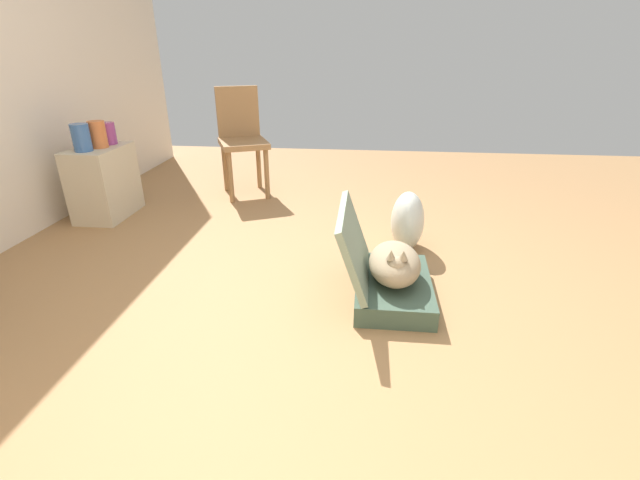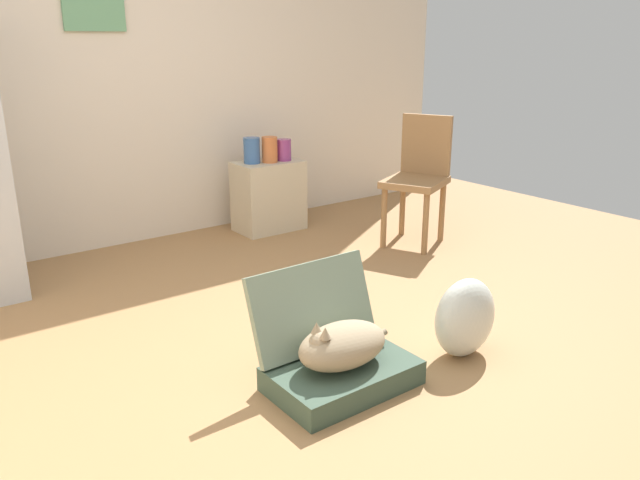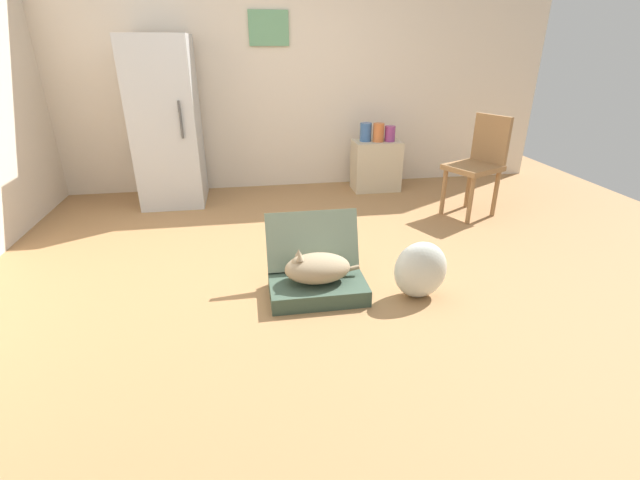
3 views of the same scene
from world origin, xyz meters
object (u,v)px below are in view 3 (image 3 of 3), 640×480
at_px(side_table, 376,166).
at_px(vase_round, 378,133).
at_px(cat, 317,268).
at_px(vase_short, 390,134).
at_px(vase_tall, 366,132).
at_px(chair, 479,162).
at_px(refrigerator, 167,123).
at_px(plastic_bag_white, 420,270).
at_px(suitcase_base, 318,288).

relative_size(side_table, vase_round, 2.80).
relative_size(cat, vase_short, 3.03).
height_order(vase_tall, vase_short, vase_tall).
xyz_separation_m(cat, vase_round, (1.07, 2.25, 0.46)).
xyz_separation_m(cat, chair, (1.81, 1.32, 0.32)).
distance_m(cat, vase_tall, 2.52).
bearing_deg(refrigerator, plastic_bag_white, -51.45).
distance_m(vase_tall, vase_short, 0.27).
distance_m(suitcase_base, plastic_bag_white, 0.70).
xyz_separation_m(side_table, vase_short, (0.13, -0.03, 0.37)).
bearing_deg(chair, cat, -78.24).
relative_size(side_table, vase_tall, 2.81).
relative_size(cat, vase_tall, 2.57).
height_order(suitcase_base, plastic_bag_white, plastic_bag_white).
bearing_deg(vase_short, vase_tall, 168.57).
distance_m(suitcase_base, cat, 0.16).
xyz_separation_m(plastic_bag_white, vase_short, (0.52, 2.37, 0.45)).
bearing_deg(chair, vase_short, -171.17).
height_order(refrigerator, chair, refrigerator).
xyz_separation_m(refrigerator, vase_short, (2.39, 0.02, -0.18)).
xyz_separation_m(refrigerator, chair, (3.00, -0.91, -0.31)).
bearing_deg(vase_round, plastic_bag_white, -99.23).
bearing_deg(side_table, refrigerator, -178.73).
bearing_deg(side_table, vase_round, -90.00).
height_order(cat, vase_tall, vase_tall).
distance_m(vase_short, chair, 1.11).
relative_size(refrigerator, chair, 1.73).
height_order(side_table, vase_round, vase_round).
relative_size(plastic_bag_white, vase_tall, 1.98).
distance_m(plastic_bag_white, vase_tall, 2.48).
xyz_separation_m(suitcase_base, plastic_bag_white, (0.67, -0.12, 0.14)).
height_order(side_table, vase_short, vase_short).
bearing_deg(vase_round, vase_short, -0.96).
distance_m(cat, chair, 2.26).
distance_m(side_table, vase_tall, 0.41).
height_order(refrigerator, vase_round, refrigerator).
bearing_deg(vase_round, cat, -115.35).
distance_m(suitcase_base, chair, 2.28).
height_order(vase_tall, vase_round, same).
height_order(side_table, vase_tall, vase_tall).
bearing_deg(suitcase_base, vase_short, 62.04).
xyz_separation_m(vase_tall, vase_short, (0.27, -0.05, -0.02)).
bearing_deg(vase_short, refrigerator, -179.61).
bearing_deg(vase_short, plastic_bag_white, -102.36).
bearing_deg(side_table, cat, -115.04).
xyz_separation_m(refrigerator, side_table, (2.26, 0.05, -0.55)).
distance_m(plastic_bag_white, vase_short, 2.47).
xyz_separation_m(suitcase_base, vase_tall, (0.93, 2.30, 0.61)).
relative_size(cat, plastic_bag_white, 1.29).
relative_size(suitcase_base, side_table, 1.14).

